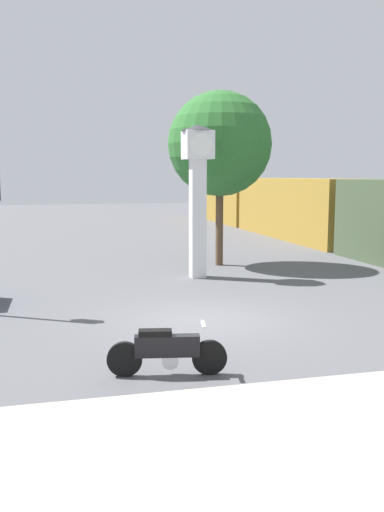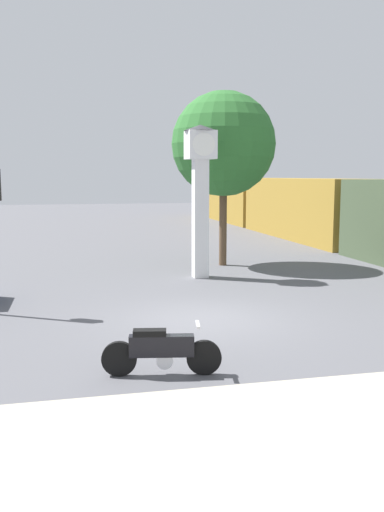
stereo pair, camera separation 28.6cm
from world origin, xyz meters
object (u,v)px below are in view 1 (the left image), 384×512
Objects in this scene: clock_tower at (198,178)px; freight_train at (298,208)px; street_tree at (220,144)px; motorcycle at (167,351)px.

freight_train is (8.92, 11.11, -1.76)m from clock_tower.
street_tree is at bearing 57.97° from clock_tower.
motorcycle is 10.46m from clock_tower.
motorcycle is 0.31× the size of street_tree.
clock_tower reaches higher than freight_train.
freight_train reaches higher than motorcycle.
street_tree is (4.63, 12.01, 4.31)m from motorcycle.
street_tree reaches higher than clock_tower.
clock_tower is 14.36m from freight_train.
freight_train is 11.77m from street_tree.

